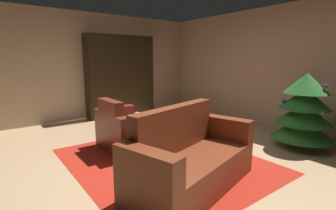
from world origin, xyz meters
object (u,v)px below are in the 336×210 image
couch_red (191,161)px  decorated_tree (304,110)px  book_stack_on_table (161,129)px  bookshelf_unit (125,77)px  coffee_table (163,135)px  armchair_red (125,131)px  bottle_on_table (160,130)px

couch_red → decorated_tree: decorated_tree is taller
book_stack_on_table → decorated_tree: (0.93, 2.27, 0.15)m
bookshelf_unit → coffee_table: size_ratio=2.88×
armchair_red → bottle_on_table: (0.95, 0.05, 0.24)m
book_stack_on_table → bottle_on_table: 0.24m
coffee_table → book_stack_on_table: bearing=168.8°
bottle_on_table → couch_red: bearing=-1.3°
coffee_table → decorated_tree: (0.88, 2.28, 0.22)m
bookshelf_unit → coffee_table: (3.14, -1.05, -0.60)m
armchair_red → bottle_on_table: bearing=2.8°
book_stack_on_table → decorated_tree: decorated_tree is taller
bookshelf_unit → armchair_red: 2.73m
coffee_table → decorated_tree: bearing=68.9°
book_stack_on_table → bottle_on_table: bearing=-37.7°
armchair_red → bookshelf_unit: bearing=152.2°
couch_red → bottle_on_table: (-0.63, 0.01, 0.23)m
armchair_red → book_stack_on_table: 0.81m
armchair_red → couch_red: size_ratio=0.54×
decorated_tree → book_stack_on_table: bearing=-112.2°
coffee_table → couch_red: bearing=-11.1°
bookshelf_unit → book_stack_on_table: 3.31m
book_stack_on_table → bookshelf_unit: bearing=161.4°
armchair_red → decorated_tree: size_ratio=0.81×
armchair_red → bottle_on_table: armchair_red is taller
couch_red → book_stack_on_table: bearing=168.9°
coffee_table → book_stack_on_table: book_stack_on_table is taller
coffee_table → decorated_tree: size_ratio=0.57×
armchair_red → coffee_table: 0.83m
armchair_red → coffee_table: bearing=12.9°
bookshelf_unit → couch_red: 4.15m
armchair_red → bottle_on_table: size_ratio=4.47×
couch_red → bottle_on_table: bearing=178.7°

